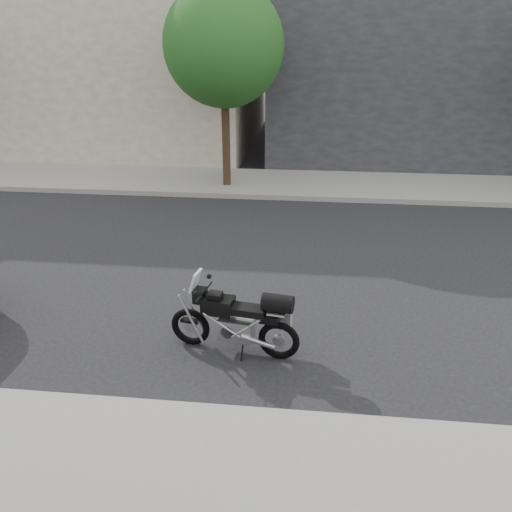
# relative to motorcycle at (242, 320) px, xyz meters

# --- Properties ---
(ground) EXTENTS (120.00, 120.00, 0.00)m
(ground) POSITION_rel_motorcycle_xyz_m (-0.38, -2.60, -0.55)
(ground) COLOR black
(ground) RESTS_ON ground
(far_sidewalk) EXTENTS (44.00, 3.00, 0.15)m
(far_sidewalk) POSITION_rel_motorcycle_xyz_m (-0.38, -9.10, -0.48)
(far_sidewalk) COLOR gray
(far_sidewalk) RESTS_ON ground
(far_building_dark) EXTENTS (16.00, 11.00, 7.00)m
(far_building_dark) POSITION_rel_motorcycle_xyz_m (-7.38, -16.10, 2.95)
(far_building_dark) COLOR #25262A
(far_building_dark) RESTS_ON ground
(far_building_cream) EXTENTS (14.00, 11.00, 8.00)m
(far_building_cream) POSITION_rel_motorcycle_xyz_m (8.62, -16.10, 3.45)
(far_building_cream) COLOR gray
(far_building_cream) RESTS_ON ground
(street_tree_mid) EXTENTS (3.40, 3.40, 5.70)m
(street_tree_mid) POSITION_rel_motorcycle_xyz_m (1.62, -8.60, 3.58)
(street_tree_mid) COLOR #372819
(street_tree_mid) RESTS_ON far_sidewalk
(motorcycle) EXTENTS (2.02, 0.69, 1.29)m
(motorcycle) POSITION_rel_motorcycle_xyz_m (0.00, 0.00, 0.00)
(motorcycle) COLOR black
(motorcycle) RESTS_ON ground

